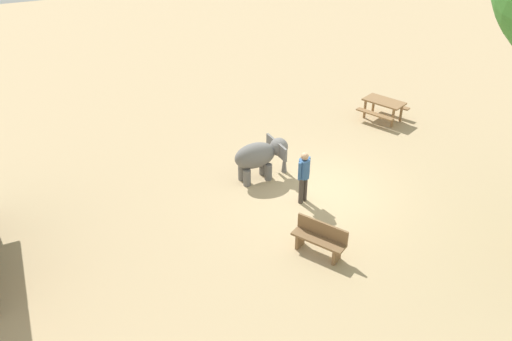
% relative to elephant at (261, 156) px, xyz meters
% --- Properties ---
extents(ground_plane, '(60.00, 60.00, 0.00)m').
position_rel_elephant_xyz_m(ground_plane, '(-1.47, -1.19, -0.80)').
color(ground_plane, tan).
extents(elephant, '(1.22, 1.81, 1.26)m').
position_rel_elephant_xyz_m(elephant, '(0.00, 0.00, 0.00)').
color(elephant, slate).
rests_on(elephant, ground_plane).
extents(person_handler, '(0.32, 0.47, 1.62)m').
position_rel_elephant_xyz_m(person_handler, '(-1.70, -0.55, 0.14)').
color(person_handler, '#3F3833').
rests_on(person_handler, ground_plane).
extents(wooden_bench, '(1.41, 1.04, 0.88)m').
position_rel_elephant_xyz_m(wooden_bench, '(-3.89, 0.21, -0.33)').
color(wooden_bench, brown).
rests_on(wooden_bench, ground_plane).
extents(picnic_table_near, '(1.96, 1.95, 0.78)m').
position_rel_elephant_xyz_m(picnic_table_near, '(1.88, -6.09, -0.22)').
color(picnic_table_near, olive).
rests_on(picnic_table_near, ground_plane).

